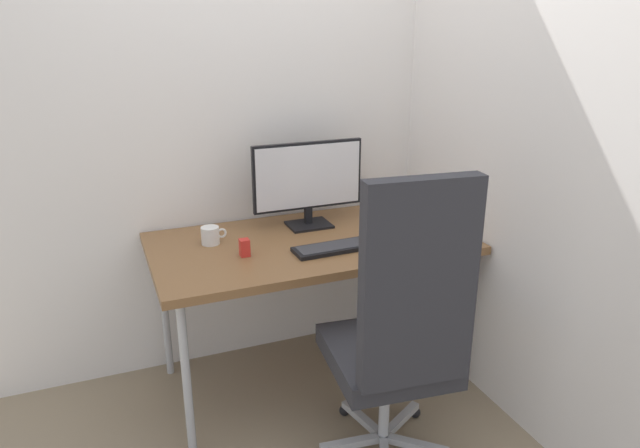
{
  "coord_description": "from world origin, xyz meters",
  "views": [
    {
      "loc": [
        -0.9,
        -2.36,
        1.72
      ],
      "look_at": [
        0.02,
        -0.08,
        0.85
      ],
      "focal_mm": 32.62,
      "sensor_mm": 36.0,
      "label": 1
    }
  ],
  "objects_px": {
    "pen_holder": "(384,205)",
    "coffee_mug": "(211,235)",
    "desk_clamp_accessory": "(245,248)",
    "keyboard": "(337,247)",
    "monitor": "(308,180)",
    "notebook": "(424,222)",
    "office_chair": "(401,329)",
    "mouse": "(406,231)"
  },
  "relations": [
    {
      "from": "mouse",
      "to": "desk_clamp_accessory",
      "type": "height_order",
      "value": "desk_clamp_accessory"
    },
    {
      "from": "monitor",
      "to": "desk_clamp_accessory",
      "type": "bearing_deg",
      "value": -146.03
    },
    {
      "from": "desk_clamp_accessory",
      "to": "monitor",
      "type": "bearing_deg",
      "value": 33.97
    },
    {
      "from": "office_chair",
      "to": "mouse",
      "type": "height_order",
      "value": "office_chair"
    },
    {
      "from": "monitor",
      "to": "coffee_mug",
      "type": "distance_m",
      "value": 0.54
    },
    {
      "from": "monitor",
      "to": "keyboard",
      "type": "bearing_deg",
      "value": -88.86
    },
    {
      "from": "monitor",
      "to": "desk_clamp_accessory",
      "type": "xyz_separation_m",
      "value": [
        -0.4,
        -0.27,
        -0.2
      ]
    },
    {
      "from": "office_chair",
      "to": "pen_holder",
      "type": "distance_m",
      "value": 1.02
    },
    {
      "from": "monitor",
      "to": "keyboard",
      "type": "distance_m",
      "value": 0.41
    },
    {
      "from": "notebook",
      "to": "desk_clamp_accessory",
      "type": "relative_size",
      "value": 2.92
    },
    {
      "from": "office_chair",
      "to": "pen_holder",
      "type": "xyz_separation_m",
      "value": [
        0.41,
        0.92,
        0.16
      ]
    },
    {
      "from": "mouse",
      "to": "notebook",
      "type": "xyz_separation_m",
      "value": [
        0.16,
        0.1,
        -0.01
      ]
    },
    {
      "from": "notebook",
      "to": "coffee_mug",
      "type": "bearing_deg",
      "value": -166.45
    },
    {
      "from": "keyboard",
      "to": "coffee_mug",
      "type": "xyz_separation_m",
      "value": [
        -0.51,
        0.28,
        0.03
      ]
    },
    {
      "from": "keyboard",
      "to": "mouse",
      "type": "xyz_separation_m",
      "value": [
        0.37,
        0.04,
        0.01
      ]
    },
    {
      "from": "pen_holder",
      "to": "notebook",
      "type": "xyz_separation_m",
      "value": [
        0.12,
        -0.21,
        -0.04
      ]
    },
    {
      "from": "keyboard",
      "to": "notebook",
      "type": "relative_size",
      "value": 1.81
    },
    {
      "from": "mouse",
      "to": "notebook",
      "type": "relative_size",
      "value": 0.43
    },
    {
      "from": "mouse",
      "to": "pen_holder",
      "type": "relative_size",
      "value": 0.53
    },
    {
      "from": "monitor",
      "to": "pen_holder",
      "type": "distance_m",
      "value": 0.46
    },
    {
      "from": "keyboard",
      "to": "mouse",
      "type": "bearing_deg",
      "value": 5.62
    },
    {
      "from": "mouse",
      "to": "desk_clamp_accessory",
      "type": "distance_m",
      "value": 0.78
    },
    {
      "from": "pen_holder",
      "to": "desk_clamp_accessory",
      "type": "relative_size",
      "value": 2.4
    },
    {
      "from": "monitor",
      "to": "keyboard",
      "type": "xyz_separation_m",
      "value": [
        0.01,
        -0.35,
        -0.22
      ]
    },
    {
      "from": "pen_holder",
      "to": "mouse",
      "type": "bearing_deg",
      "value": -98.02
    },
    {
      "from": "pen_holder",
      "to": "notebook",
      "type": "height_order",
      "value": "pen_holder"
    },
    {
      "from": "coffee_mug",
      "to": "desk_clamp_accessory",
      "type": "bearing_deg",
      "value": -61.92
    },
    {
      "from": "desk_clamp_accessory",
      "to": "pen_holder",
      "type": "bearing_deg",
      "value": 18.57
    },
    {
      "from": "office_chair",
      "to": "desk_clamp_accessory",
      "type": "relative_size",
      "value": 16.37
    },
    {
      "from": "notebook",
      "to": "monitor",
      "type": "bearing_deg",
      "value": -179.83
    },
    {
      "from": "pen_holder",
      "to": "coffee_mug",
      "type": "relative_size",
      "value": 1.57
    },
    {
      "from": "office_chair",
      "to": "coffee_mug",
      "type": "relative_size",
      "value": 10.68
    },
    {
      "from": "office_chair",
      "to": "desk_clamp_accessory",
      "type": "xyz_separation_m",
      "value": [
        -0.41,
        0.64,
        0.14
      ]
    },
    {
      "from": "keyboard",
      "to": "mouse",
      "type": "distance_m",
      "value": 0.37
    },
    {
      "from": "monitor",
      "to": "pen_holder",
      "type": "relative_size",
      "value": 3.01
    },
    {
      "from": "office_chair",
      "to": "notebook",
      "type": "bearing_deg",
      "value": 53.42
    },
    {
      "from": "mouse",
      "to": "coffee_mug",
      "type": "relative_size",
      "value": 0.83
    },
    {
      "from": "pen_holder",
      "to": "desk_clamp_accessory",
      "type": "xyz_separation_m",
      "value": [
        -0.82,
        -0.28,
        -0.01
      ]
    },
    {
      "from": "office_chair",
      "to": "monitor",
      "type": "distance_m",
      "value": 0.97
    },
    {
      "from": "keyboard",
      "to": "coffee_mug",
      "type": "relative_size",
      "value": 3.44
    },
    {
      "from": "office_chair",
      "to": "notebook",
      "type": "height_order",
      "value": "office_chair"
    },
    {
      "from": "office_chair",
      "to": "desk_clamp_accessory",
      "type": "bearing_deg",
      "value": 122.65
    }
  ]
}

